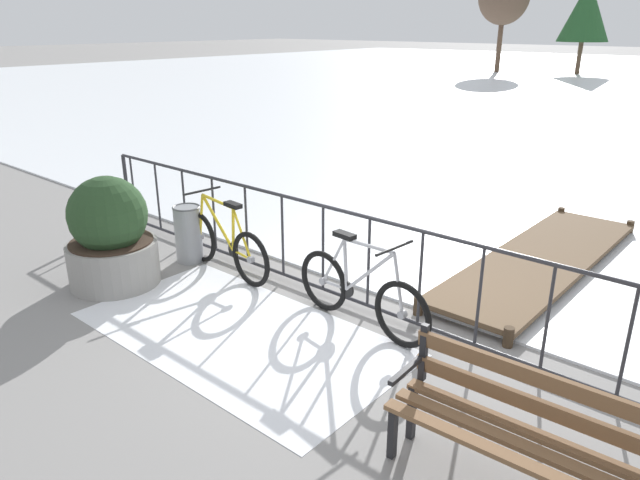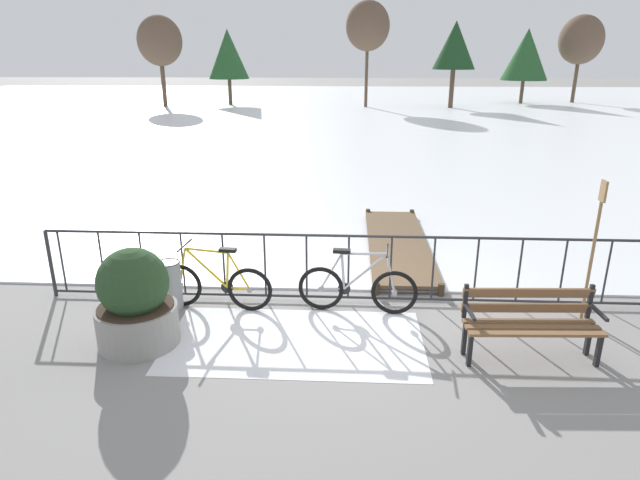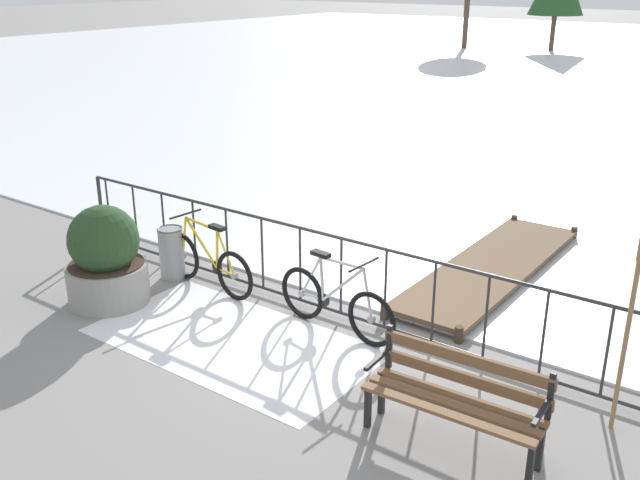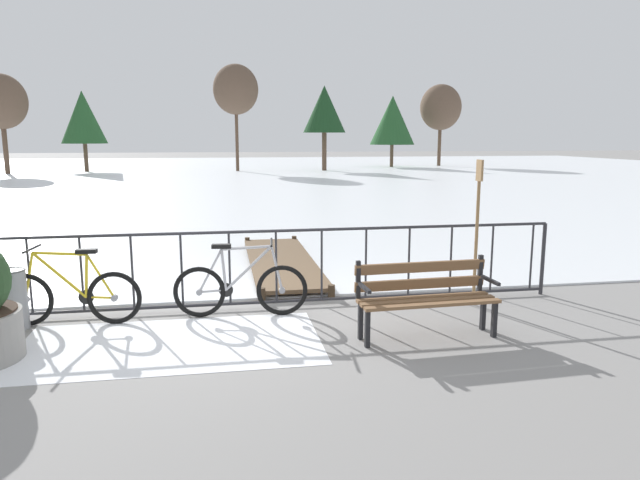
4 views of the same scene
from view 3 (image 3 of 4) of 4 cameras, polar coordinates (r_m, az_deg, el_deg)
ground_plane at (r=8.74m, az=1.66°, el=-6.32°), size 160.00×160.00×0.00m
snow_patch at (r=8.29m, az=-7.03°, el=-8.04°), size 3.31×1.78×0.01m
railing_fence at (r=8.50m, az=1.70°, el=-2.96°), size 9.06×0.06×1.07m
bicycle_near_railing at (r=8.29m, az=1.24°, el=-5.05°), size 1.71×0.52×0.97m
bicycle_second at (r=9.51m, az=-8.99°, el=-1.82°), size 1.71×0.52×0.97m
park_bench at (r=6.49m, az=10.93°, el=-11.93°), size 1.62×0.55×0.89m
planter_with_shrub at (r=9.34m, az=-16.82°, el=-1.47°), size 1.02×1.02×1.29m
trash_bin at (r=9.92m, az=-11.82°, el=-1.01°), size 0.35×0.35×0.73m
oar_upright at (r=6.81m, az=23.59°, el=-5.75°), size 0.04×0.16×1.98m
wooden_dock at (r=10.21m, az=13.61°, el=-2.06°), size 1.10×4.24×0.20m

